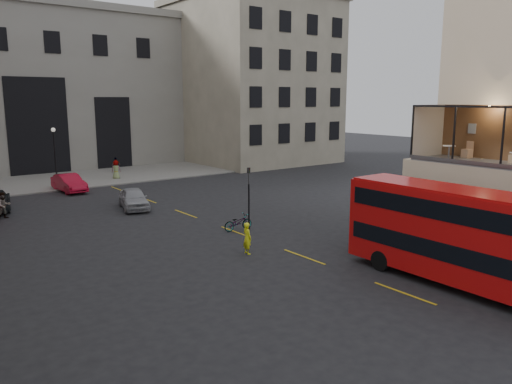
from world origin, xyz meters
TOP-DOWN VIEW (x-y plane):
  - ground at (0.00, 0.00)m, footprint 140.00×140.00m
  - host_frontage at (6.50, 0.00)m, footprint 3.00×11.00m
  - gateway at (-5.00, 47.99)m, footprint 35.00×10.60m
  - building_right at (20.00, 39.97)m, footprint 16.60×18.60m
  - pavement_far at (-6.00, 38.00)m, footprint 40.00×12.00m
  - traffic_light_near at (-1.00, 12.00)m, footprint 0.16×0.20m
  - street_lamp_b at (-6.00, 34.00)m, footprint 0.36×0.36m
  - bus_near at (0.50, -0.95)m, footprint 2.44×10.43m
  - car_a at (-4.13, 21.74)m, footprint 2.83×4.69m
  - car_b at (-5.75, 31.36)m, footprint 1.87×4.67m
  - bicycle at (-1.65, 12.23)m, footprint 1.93×0.78m
  - cyclist at (-3.95, 8.17)m, footprint 0.44×0.63m
  - pedestrian_a at (-12.22, 24.06)m, footprint 1.00×0.86m
  - pedestrian_c at (1.86, 39.92)m, footprint 0.96×0.44m
  - pedestrian_d at (0.00, 35.26)m, footprint 1.10×1.04m
  - cafe_table_far at (5.64, 3.11)m, footprint 0.64×0.64m
  - cafe_chair_d at (7.53, 3.15)m, footprint 0.52×0.52m

SIDE VIEW (x-z plane):
  - ground at x=0.00m, z-range 0.00..0.00m
  - pavement_far at x=-6.00m, z-range 0.00..0.12m
  - bicycle at x=-1.65m, z-range 0.00..0.99m
  - car_a at x=-4.13m, z-range 0.00..1.49m
  - car_b at x=-5.75m, z-range 0.00..1.51m
  - pedestrian_c at x=1.86m, z-range 0.00..1.60m
  - cyclist at x=-3.95m, z-range 0.00..1.65m
  - pedestrian_a at x=-12.22m, z-range 0.00..1.78m
  - pedestrian_d at x=0.00m, z-range 0.00..1.89m
  - host_frontage at x=6.50m, z-range 0.00..4.50m
  - bus_near at x=0.50m, z-range 0.26..4.42m
  - street_lamp_b at x=-6.00m, z-range -0.27..5.06m
  - traffic_light_near at x=-1.00m, z-range 0.52..4.32m
  - cafe_chair_d at x=7.53m, z-range 4.42..5.34m
  - cafe_table_far at x=5.64m, z-range 4.73..5.53m
  - gateway at x=-5.00m, z-range 0.39..18.39m
  - building_right at x=20.00m, z-range 0.39..20.39m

